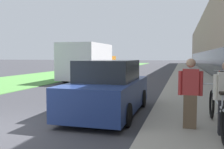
{
  "coord_description": "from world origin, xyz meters",
  "views": [
    {
      "loc": [
        4.25,
        -4.58,
        1.76
      ],
      "look_at": [
        -0.63,
        12.75,
        0.45
      ],
      "focal_mm": 40.0,
      "sensor_mm": 36.0,
      "label": 1
    }
  ],
  "objects_px": {
    "parked_sedan_curbside": "(108,90)",
    "cruiser_bike_middle": "(220,81)",
    "person_bystander": "(190,93)",
    "tandem_bicycle": "(217,112)",
    "moving_truck": "(89,62)"
  },
  "relations": [
    {
      "from": "tandem_bicycle",
      "to": "person_bystander",
      "type": "bearing_deg",
      "value": -177.58
    },
    {
      "from": "person_bystander",
      "to": "cruiser_bike_middle",
      "type": "bearing_deg",
      "value": 77.49
    },
    {
      "from": "cruiser_bike_middle",
      "to": "parked_sedan_curbside",
      "type": "xyz_separation_m",
      "value": [
        -4.03,
        -6.08,
        0.22
      ]
    },
    {
      "from": "cruiser_bike_middle",
      "to": "parked_sedan_curbside",
      "type": "height_order",
      "value": "parked_sedan_curbside"
    },
    {
      "from": "parked_sedan_curbside",
      "to": "cruiser_bike_middle",
      "type": "bearing_deg",
      "value": 56.48
    },
    {
      "from": "parked_sedan_curbside",
      "to": "person_bystander",
      "type": "bearing_deg",
      "value": -31.45
    },
    {
      "from": "tandem_bicycle",
      "to": "cruiser_bike_middle",
      "type": "distance_m",
      "value": 7.58
    },
    {
      "from": "parked_sedan_curbside",
      "to": "moving_truck",
      "type": "relative_size",
      "value": 0.7
    },
    {
      "from": "tandem_bicycle",
      "to": "parked_sedan_curbside",
      "type": "height_order",
      "value": "parked_sedan_curbside"
    },
    {
      "from": "person_bystander",
      "to": "moving_truck",
      "type": "relative_size",
      "value": 0.26
    },
    {
      "from": "cruiser_bike_middle",
      "to": "parked_sedan_curbside",
      "type": "distance_m",
      "value": 7.3
    },
    {
      "from": "person_bystander",
      "to": "cruiser_bike_middle",
      "type": "xyz_separation_m",
      "value": [
        1.67,
        7.52,
        -0.41
      ]
    },
    {
      "from": "person_bystander",
      "to": "parked_sedan_curbside",
      "type": "relative_size",
      "value": 0.38
    },
    {
      "from": "person_bystander",
      "to": "cruiser_bike_middle",
      "type": "distance_m",
      "value": 7.71
    },
    {
      "from": "tandem_bicycle",
      "to": "parked_sedan_curbside",
      "type": "xyz_separation_m",
      "value": [
        -2.94,
        1.42,
        0.21
      ]
    }
  ]
}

